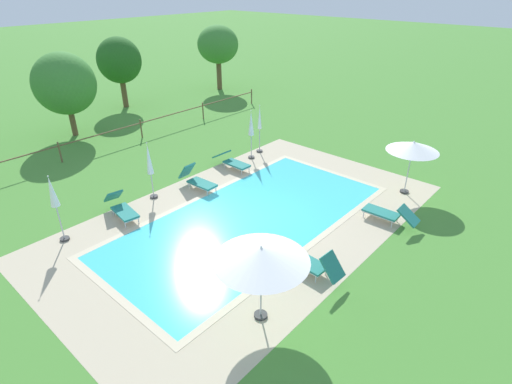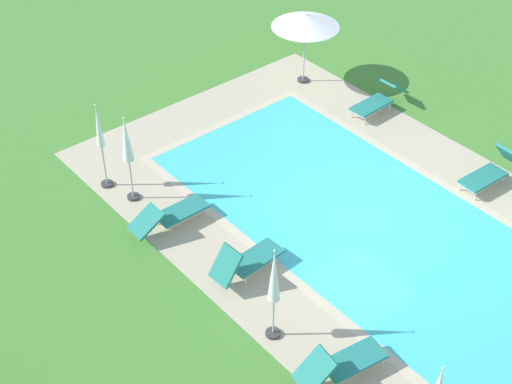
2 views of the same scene
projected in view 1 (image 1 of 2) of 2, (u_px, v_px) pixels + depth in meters
ground_plane at (250, 219)px, 15.11m from camera, size 160.00×160.00×0.00m
pool_deck_paving at (250, 219)px, 15.11m from camera, size 14.79×8.94×0.01m
swimming_pool_water at (250, 219)px, 15.11m from camera, size 10.96×5.12×0.01m
pool_coping_rim at (250, 219)px, 15.11m from camera, size 11.44×5.60×0.01m
sun_lounger_north_near_steps at (198, 180)px, 17.13m from camera, size 0.69×1.85×1.01m
sun_lounger_north_mid at (389, 214)px, 14.74m from camera, size 0.67×2.03×0.82m
sun_lounger_north_far at (121, 208)px, 15.11m from camera, size 0.89×2.02×0.90m
sun_lounger_north_end at (314, 264)px, 12.11m from camera, size 0.70×1.90×0.98m
sun_lounger_south_near_corner at (232, 161)px, 18.98m from camera, size 0.63×2.06×0.76m
patio_umbrella_open_foreground at (413, 147)px, 16.03m from camera, size 2.06×2.06×2.30m
patio_umbrella_open_by_bench at (261, 254)px, 9.80m from camera, size 2.45×2.45×2.30m
patio_umbrella_closed_row_west at (260, 123)px, 20.23m from camera, size 0.32×0.32×2.48m
patio_umbrella_closed_row_mid_west at (149, 163)px, 15.86m from camera, size 0.32×0.32×2.42m
patio_umbrella_closed_row_centre at (53, 196)px, 13.10m from camera, size 0.32×0.32×2.47m
patio_umbrella_closed_row_east at (251, 126)px, 19.47m from camera, size 0.32×0.32×2.46m
perimeter_fence at (103, 136)px, 20.98m from camera, size 23.29×0.08×1.05m
tree_far_west at (119, 61)px, 26.85m from camera, size 2.91×2.91×4.67m
tree_west_mid at (64, 84)px, 21.84m from camera, size 3.32×3.32×4.61m
tree_centre at (218, 45)px, 31.26m from camera, size 3.18×3.18×4.90m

